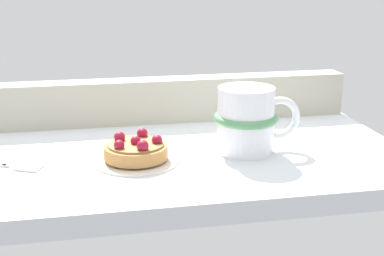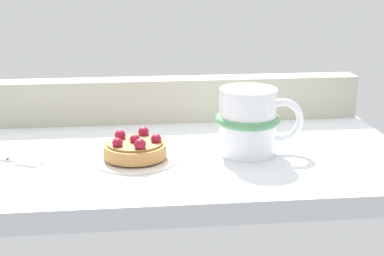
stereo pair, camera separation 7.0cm
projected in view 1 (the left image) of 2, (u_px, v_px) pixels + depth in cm
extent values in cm
cube|color=silver|center=(166.00, 161.00, 84.84)|extent=(71.58, 39.04, 2.93)
cube|color=#B2AD99|center=(151.00, 100.00, 99.50)|extent=(70.15, 4.63, 7.59)
cylinder|color=silver|center=(136.00, 160.00, 80.28)|extent=(12.10, 12.10, 0.63)
cylinder|color=silver|center=(136.00, 161.00, 80.33)|extent=(6.65, 6.65, 0.32)
cylinder|color=#B77F42|center=(136.00, 152.00, 79.93)|extent=(9.01, 9.01, 1.82)
cylinder|color=olive|center=(136.00, 144.00, 79.63)|extent=(7.93, 7.93, 0.30)
sphere|color=maroon|center=(136.00, 141.00, 79.48)|extent=(1.46, 1.46, 1.46)
sphere|color=maroon|center=(157.00, 140.00, 79.85)|extent=(1.53, 1.53, 1.53)
sphere|color=maroon|center=(143.00, 134.00, 82.39)|extent=(1.58, 1.58, 1.58)
sphere|color=maroon|center=(120.00, 137.00, 80.91)|extent=(1.61, 1.61, 1.61)
sphere|color=maroon|center=(119.00, 145.00, 77.55)|extent=(1.48, 1.48, 1.48)
sphere|color=maroon|center=(143.00, 146.00, 76.87)|extent=(1.66, 1.66, 1.66)
cylinder|color=white|center=(246.00, 120.00, 83.40)|extent=(8.36, 8.36, 9.79)
torus|color=#569960|center=(246.00, 118.00, 83.31)|extent=(9.58, 9.58, 1.17)
torus|color=white|center=(279.00, 118.00, 84.38)|extent=(6.57, 1.09, 6.57)
cube|color=silver|center=(6.00, 165.00, 78.37)|extent=(1.32, 1.02, 0.60)
cube|color=silver|center=(25.00, 170.00, 76.53)|extent=(3.26, 1.73, 0.60)
cube|color=silver|center=(28.00, 168.00, 77.21)|extent=(3.26, 1.73, 0.60)
cube|color=silver|center=(30.00, 166.00, 77.89)|extent=(3.26, 1.73, 0.60)
cube|color=silver|center=(33.00, 164.00, 78.57)|extent=(3.26, 1.73, 0.60)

